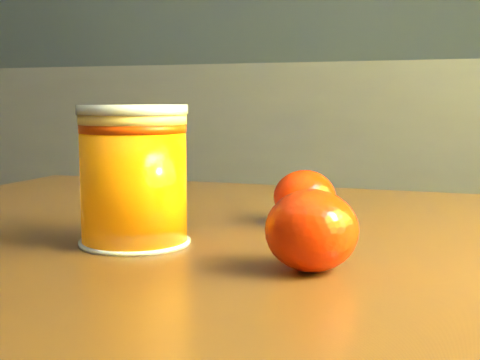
% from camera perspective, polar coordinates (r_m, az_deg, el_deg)
% --- Properties ---
extents(kitchen_counter, '(3.15, 0.60, 0.90)m').
position_cam_1_polar(kitchen_counter, '(2.22, -7.56, -2.41)').
color(kitchen_counter, '#56565C').
rests_on(kitchen_counter, ground).
extents(table, '(0.95, 0.68, 0.69)m').
position_cam_1_polar(table, '(0.61, 3.96, -12.98)').
color(table, '#5B3616').
rests_on(table, ground).
extents(juice_glass, '(0.09, 0.09, 0.11)m').
position_cam_1_polar(juice_glass, '(0.55, -9.05, 0.34)').
color(juice_glass, orange).
rests_on(juice_glass, table).
extents(orange_front, '(0.08, 0.08, 0.06)m').
position_cam_1_polar(orange_front, '(0.47, 6.13, -4.30)').
color(orange_front, red).
rests_on(orange_front, table).
extents(orange_back, '(0.07, 0.07, 0.05)m').
position_cam_1_polar(orange_back, '(0.64, 5.53, -1.48)').
color(orange_back, red).
rests_on(orange_back, table).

